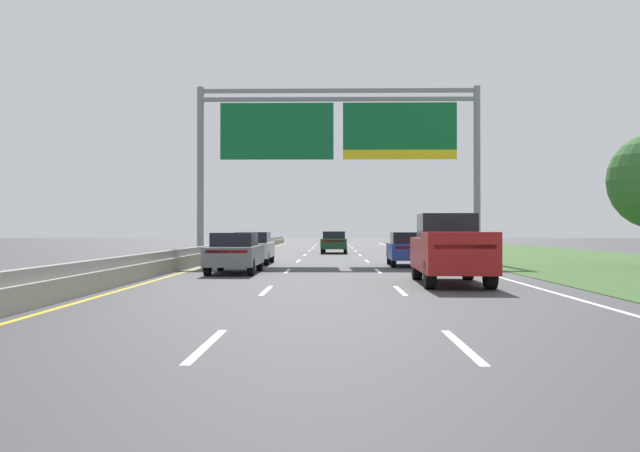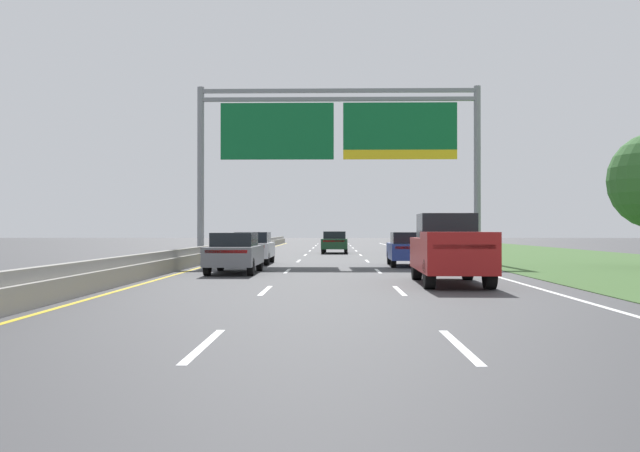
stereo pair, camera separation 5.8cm
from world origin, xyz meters
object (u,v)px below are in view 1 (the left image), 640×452
(car_white_left_lane_sedan, at_px, (253,247))
(overhead_sign_gantry, at_px, (338,138))
(car_blue_right_lane_sedan, at_px, (409,248))
(pickup_truck_red, at_px, (450,249))
(car_darkgreen_centre_lane_sedan, at_px, (334,242))
(car_grey_left_lane_sedan, at_px, (235,252))

(car_white_left_lane_sedan, bearing_deg, overhead_sign_gantry, -60.31)
(overhead_sign_gantry, xyz_separation_m, car_white_left_lane_sedan, (-4.24, -2.46, -5.76))
(car_blue_right_lane_sedan, bearing_deg, overhead_sign_gantry, 38.26)
(pickup_truck_red, bearing_deg, overhead_sign_gantry, 14.05)
(car_blue_right_lane_sedan, height_order, car_white_left_lane_sedan, same)
(pickup_truck_red, relative_size, car_blue_right_lane_sedan, 1.23)
(car_blue_right_lane_sedan, xyz_separation_m, car_darkgreen_centre_lane_sedan, (-3.40, 17.59, 0.00))
(overhead_sign_gantry, distance_m, car_grey_left_lane_sedan, 12.07)
(car_blue_right_lane_sedan, bearing_deg, pickup_truck_red, -178.10)
(car_darkgreen_centre_lane_sedan, distance_m, car_white_left_lane_sedan, 16.26)
(car_blue_right_lane_sedan, relative_size, car_white_left_lane_sedan, 1.01)
(car_darkgreen_centre_lane_sedan, bearing_deg, car_grey_left_lane_sedan, 172.03)
(car_blue_right_lane_sedan, distance_m, car_darkgreen_centre_lane_sedan, 17.92)
(car_white_left_lane_sedan, bearing_deg, car_grey_left_lane_sedan, -179.32)
(car_grey_left_lane_sedan, height_order, car_white_left_lane_sedan, same)
(pickup_truck_red, height_order, car_blue_right_lane_sedan, pickup_truck_red)
(car_grey_left_lane_sedan, xyz_separation_m, car_blue_right_lane_sedan, (7.34, 5.47, 0.00))
(car_darkgreen_centre_lane_sedan, xyz_separation_m, car_white_left_lane_sedan, (-4.07, -15.74, 0.00))
(overhead_sign_gantry, distance_m, car_blue_right_lane_sedan, 7.89)
(overhead_sign_gantry, height_order, car_darkgreen_centre_lane_sedan, overhead_sign_gantry)
(pickup_truck_red, relative_size, car_white_left_lane_sedan, 1.23)
(overhead_sign_gantry, relative_size, car_blue_right_lane_sedan, 3.39)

